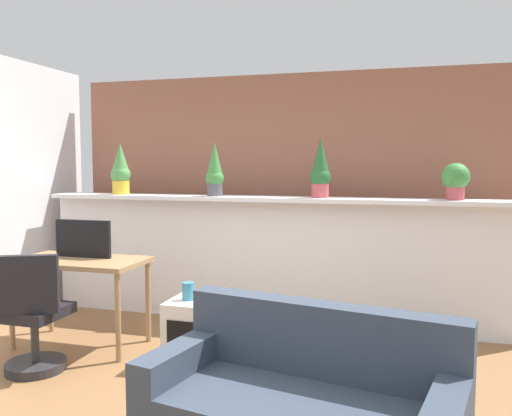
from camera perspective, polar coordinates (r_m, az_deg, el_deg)
ground_plane at (r=3.55m, az=-6.98°, el=-21.17°), size 12.00×12.00×0.00m
divider_wall at (r=5.18m, az=1.65°, el=-5.82°), size 4.66×0.16×1.20m
plant_shelf at (r=5.06m, az=1.55°, el=0.98°), size 4.66×0.38×0.04m
brick_wall_behind at (r=5.68m, az=3.16°, el=1.74°), size 4.66×0.10×2.50m
potted_plant_0 at (r=5.69m, az=-14.46°, el=3.99°), size 0.21×0.21×0.53m
potted_plant_1 at (r=5.21m, az=-4.50°, el=4.03°), size 0.18×0.18×0.53m
potted_plant_2 at (r=4.98m, az=6.98°, el=4.15°), size 0.20×0.20×0.56m
potted_plant_3 at (r=4.94m, az=20.80°, el=2.91°), size 0.24×0.24×0.33m
desk at (r=4.73m, az=-18.49°, el=-6.26°), size 1.10×0.60×0.75m
tv_monitor at (r=4.77m, az=-18.21°, el=-3.17°), size 0.52×0.04×0.32m
office_chair at (r=4.30m, az=-23.06°, el=-11.30°), size 0.51×0.52×0.91m
side_cube_shelf at (r=4.23m, az=-6.66°, el=-13.19°), size 0.40×0.41×0.50m
vase_on_shelf at (r=4.16m, az=-7.36°, el=-8.92°), size 0.09×0.09×0.14m
couch at (r=2.87m, az=5.07°, el=-21.42°), size 1.68×1.06×0.80m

